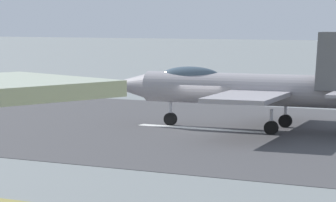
% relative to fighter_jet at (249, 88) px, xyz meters
% --- Properties ---
extents(ground_plane, '(400.00, 400.00, 0.00)m').
position_rel_fighter_jet_xyz_m(ground_plane, '(2.57, 0.99, -2.38)').
color(ground_plane, slate).
extents(runway_strip, '(240.00, 26.00, 0.02)m').
position_rel_fighter_jet_xyz_m(runway_strip, '(2.55, 0.99, -2.37)').
color(runway_strip, '#404042').
rests_on(runway_strip, ground).
extents(fighter_jet, '(16.81, 13.07, 5.57)m').
position_rel_fighter_jet_xyz_m(fighter_jet, '(0.00, 0.00, 0.00)').
color(fighter_jet, gray).
rests_on(fighter_jet, ground).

